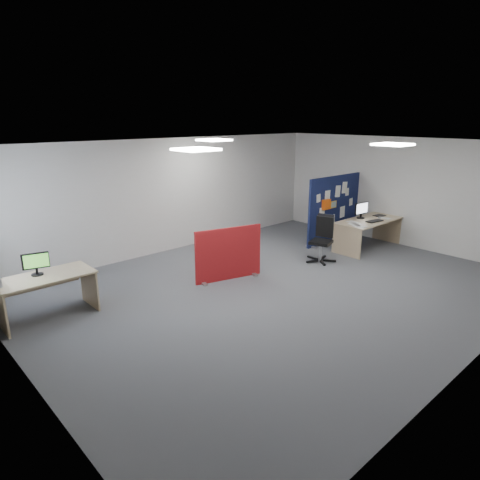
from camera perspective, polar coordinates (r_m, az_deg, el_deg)
floor at (r=8.30m, az=5.12°, el=-6.43°), size 9.00×9.00×0.00m
ceiling at (r=7.68m, az=5.63°, el=12.50°), size 9.00×7.00×0.02m
wall_back at (r=10.51m, az=-8.96°, el=5.93°), size 9.00×0.02×2.70m
wall_left at (r=5.58m, az=-27.68°, el=-4.92°), size 0.02×7.00×2.70m
wall_right at (r=11.56m, az=20.65°, el=6.02°), size 0.02×7.00×2.70m
ceiling_lights at (r=8.38m, az=3.73°, el=12.64°), size 4.10×4.10×0.04m
navy_divider at (r=11.41m, az=12.44°, el=4.07°), size 2.09×0.30×1.73m
main_desk at (r=11.08m, az=16.55°, el=1.83°), size 1.91×0.85×0.73m
monitor_main at (r=11.07m, az=15.88°, el=3.93°), size 0.46×0.19×0.40m
keyboard at (r=10.86m, az=17.51°, el=2.43°), size 0.47×0.25×0.02m
mouse at (r=11.27m, az=18.13°, el=2.87°), size 0.11×0.09×0.03m
paper_tray at (r=11.53m, az=18.09°, el=3.12°), size 0.30×0.25×0.01m
red_divider at (r=8.55m, az=-1.53°, el=-1.94°), size 1.40×0.42×1.07m
second_desk at (r=7.63m, az=-24.50°, el=-5.59°), size 1.46×0.73×0.73m
monitor_second at (r=7.55m, az=-25.58°, el=-2.77°), size 0.40×0.18×0.37m
office_chair at (r=9.84m, az=10.99°, el=0.59°), size 0.69×0.66×1.04m
desk_papers at (r=10.67m, az=16.08°, el=2.25°), size 1.41×0.64×0.00m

